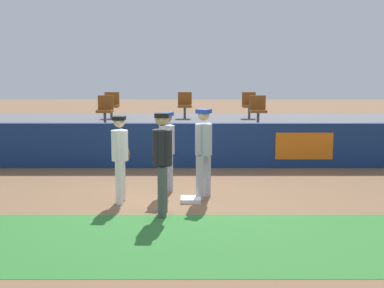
{
  "coord_description": "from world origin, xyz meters",
  "views": [
    {
      "loc": [
        0.31,
        -9.83,
        2.68
      ],
      "look_at": [
        0.28,
        0.95,
        1.0
      ],
      "focal_mm": 47.56,
      "sensor_mm": 36.0,
      "label": 1
    }
  ],
  "objects_px": {
    "first_base": "(192,200)",
    "player_umpire": "(163,156)",
    "seat_back_right": "(250,104)",
    "seat_back_center": "(186,104)",
    "player_runner_visitor": "(205,147)",
    "player_fielder_home": "(121,153)",
    "seat_front_left": "(106,108)",
    "seat_front_right": "(259,108)",
    "player_coach_visitor": "(168,147)",
    "seat_back_left": "(113,104)"
  },
  "relations": [
    {
      "from": "first_base",
      "to": "player_umpire",
      "type": "bearing_deg",
      "value": -119.51
    },
    {
      "from": "first_base",
      "to": "seat_back_right",
      "type": "height_order",
      "value": "seat_back_right"
    },
    {
      "from": "first_base",
      "to": "seat_back_center",
      "type": "distance_m",
      "value": 6.8
    },
    {
      "from": "player_runner_visitor",
      "to": "player_umpire",
      "type": "bearing_deg",
      "value": -2.96
    },
    {
      "from": "player_fielder_home",
      "to": "seat_front_left",
      "type": "distance_m",
      "value": 5.02
    },
    {
      "from": "player_fielder_home",
      "to": "seat_front_right",
      "type": "relative_size",
      "value": 2.03
    },
    {
      "from": "player_coach_visitor",
      "to": "seat_back_right",
      "type": "height_order",
      "value": "seat_back_right"
    },
    {
      "from": "player_runner_visitor",
      "to": "seat_back_center",
      "type": "distance_m",
      "value": 6.37
    },
    {
      "from": "player_coach_visitor",
      "to": "seat_back_left",
      "type": "relative_size",
      "value": 2.04
    },
    {
      "from": "player_fielder_home",
      "to": "seat_back_right",
      "type": "distance_m",
      "value": 7.44
    },
    {
      "from": "seat_front_right",
      "to": "seat_back_center",
      "type": "bearing_deg",
      "value": 139.91
    },
    {
      "from": "player_coach_visitor",
      "to": "seat_front_right",
      "type": "xyz_separation_m",
      "value": [
        2.43,
        4.17,
        0.45
      ]
    },
    {
      "from": "player_fielder_home",
      "to": "seat_back_left",
      "type": "relative_size",
      "value": 2.03
    },
    {
      "from": "player_umpire",
      "to": "seat_front_left",
      "type": "relative_size",
      "value": 2.2
    },
    {
      "from": "player_umpire",
      "to": "seat_back_left",
      "type": "distance_m",
      "value": 7.83
    },
    {
      "from": "seat_back_center",
      "to": "seat_back_left",
      "type": "xyz_separation_m",
      "value": [
        -2.37,
        0.0,
        0.0
      ]
    },
    {
      "from": "player_fielder_home",
      "to": "seat_back_right",
      "type": "relative_size",
      "value": 2.03
    },
    {
      "from": "player_umpire",
      "to": "seat_back_left",
      "type": "height_order",
      "value": "player_umpire"
    },
    {
      "from": "seat_front_left",
      "to": "seat_back_center",
      "type": "height_order",
      "value": "same"
    },
    {
      "from": "player_umpire",
      "to": "seat_back_left",
      "type": "relative_size",
      "value": 2.2
    },
    {
      "from": "seat_back_left",
      "to": "player_coach_visitor",
      "type": "bearing_deg",
      "value": -70.79
    },
    {
      "from": "seat_front_right",
      "to": "seat_front_left",
      "type": "distance_m",
      "value": 4.41
    },
    {
      "from": "first_base",
      "to": "player_coach_visitor",
      "type": "relative_size",
      "value": 0.23
    },
    {
      "from": "player_runner_visitor",
      "to": "player_coach_visitor",
      "type": "height_order",
      "value": "player_runner_visitor"
    },
    {
      "from": "player_runner_visitor",
      "to": "player_fielder_home",
      "type": "bearing_deg",
      "value": -49.04
    },
    {
      "from": "first_base",
      "to": "seat_back_center",
      "type": "xyz_separation_m",
      "value": [
        -0.21,
        6.65,
        1.4
      ]
    },
    {
      "from": "player_umpire",
      "to": "first_base",
      "type": "bearing_deg",
      "value": 151.19
    },
    {
      "from": "seat_back_center",
      "to": "first_base",
      "type": "bearing_deg",
      "value": -88.19
    },
    {
      "from": "seat_back_center",
      "to": "player_runner_visitor",
      "type": "bearing_deg",
      "value": -85.79
    },
    {
      "from": "seat_front_right",
      "to": "seat_back_left",
      "type": "xyz_separation_m",
      "value": [
        -4.51,
        1.8,
        0.0
      ]
    },
    {
      "from": "player_fielder_home",
      "to": "player_coach_visitor",
      "type": "distance_m",
      "value": 1.12
    },
    {
      "from": "player_runner_visitor",
      "to": "seat_front_right",
      "type": "xyz_separation_m",
      "value": [
        1.67,
        4.55,
        0.39
      ]
    },
    {
      "from": "player_runner_visitor",
      "to": "seat_back_center",
      "type": "xyz_separation_m",
      "value": [
        -0.47,
        6.34,
        0.39
      ]
    },
    {
      "from": "seat_front_left",
      "to": "seat_front_right",
      "type": "bearing_deg",
      "value": 0.0
    },
    {
      "from": "first_base",
      "to": "player_fielder_home",
      "type": "xyz_separation_m",
      "value": [
        -1.38,
        -0.03,
        0.94
      ]
    },
    {
      "from": "player_runner_visitor",
      "to": "player_coach_visitor",
      "type": "xyz_separation_m",
      "value": [
        -0.76,
        0.38,
        -0.05
      ]
    },
    {
      "from": "player_runner_visitor",
      "to": "seat_front_left",
      "type": "bearing_deg",
      "value": -119.39
    },
    {
      "from": "player_fielder_home",
      "to": "seat_front_left",
      "type": "xyz_separation_m",
      "value": [
        -1.11,
        4.88,
        0.46
      ]
    },
    {
      "from": "seat_front_left",
      "to": "seat_back_right",
      "type": "xyz_separation_m",
      "value": [
        4.36,
        1.8,
        -0.0
      ]
    },
    {
      "from": "first_base",
      "to": "seat_front_right",
      "type": "relative_size",
      "value": 0.48
    },
    {
      "from": "player_runner_visitor",
      "to": "seat_back_right",
      "type": "xyz_separation_m",
      "value": [
        1.62,
        6.34,
        0.39
      ]
    },
    {
      "from": "player_runner_visitor",
      "to": "seat_back_left",
      "type": "relative_size",
      "value": 2.15
    },
    {
      "from": "player_umpire",
      "to": "seat_back_center",
      "type": "xyz_separation_m",
      "value": [
        0.29,
        7.54,
        0.37
      ]
    },
    {
      "from": "player_fielder_home",
      "to": "player_runner_visitor",
      "type": "distance_m",
      "value": 1.67
    },
    {
      "from": "first_base",
      "to": "seat_front_right",
      "type": "bearing_deg",
      "value": 68.32
    },
    {
      "from": "seat_back_center",
      "to": "seat_front_right",
      "type": "bearing_deg",
      "value": -40.09
    },
    {
      "from": "player_coach_visitor",
      "to": "seat_front_left",
      "type": "relative_size",
      "value": 2.04
    },
    {
      "from": "seat_front_left",
      "to": "seat_back_center",
      "type": "xyz_separation_m",
      "value": [
        2.28,
        1.8,
        0.0
      ]
    },
    {
      "from": "first_base",
      "to": "player_umpire",
      "type": "height_order",
      "value": "player_umpire"
    },
    {
      "from": "seat_front_left",
      "to": "seat_back_center",
      "type": "distance_m",
      "value": 2.9
    }
  ]
}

